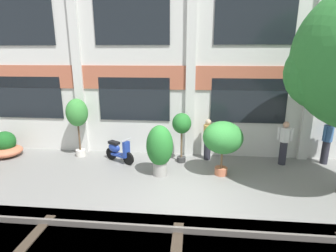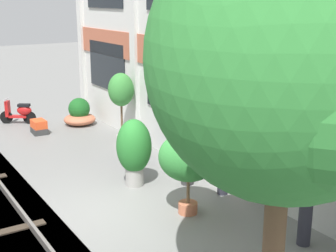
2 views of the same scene
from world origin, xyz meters
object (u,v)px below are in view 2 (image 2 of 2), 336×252
Objects in this scene: potted_plant_tall_urn at (188,130)px; resident_watching_tracks at (307,203)px; potted_plant_stone_basin at (134,149)px; resident_near_plants at (223,161)px; scooter_second_parked at (19,112)px; potted_plant_square_trough at (39,127)px; potted_plant_low_pan at (121,92)px; scooter_near_curb at (136,145)px; potted_plant_terracotta_small at (188,158)px; potted_plant_wide_bowl at (79,114)px; broadleaf_tree at (286,66)px.

potted_plant_tall_urn is 1.16× the size of resident_watching_tracks.
resident_near_plants is (1.66, 1.54, -0.12)m from potted_plant_stone_basin.
scooter_second_parked is 9.68m from resident_near_plants.
potted_plant_stone_basin reaches higher than scooter_second_parked.
resident_near_plants is at bearing 15.52° from potted_plant_square_trough.
potted_plant_square_trough is at bearing -165.19° from potted_plant_tall_urn.
scooter_near_curb is (1.67, -0.40, -1.27)m from potted_plant_low_pan.
resident_watching_tracks is at bearing 10.38° from potted_plant_square_trough.
potted_plant_stone_basin is 2.10m from potted_plant_terracotta_small.
resident_near_plants is (9.38, 2.33, 0.42)m from scooter_second_parked.
resident_near_plants reaches higher than potted_plant_wide_bowl.
scooter_near_curb is (-3.79, 0.75, -0.86)m from potted_plant_terracotta_small.
scooter_near_curb reaches higher than potted_plant_square_trough.
potted_plant_tall_urn is 2.60m from scooter_near_curb.
potted_plant_wide_bowl is at bearing -12.72° from resident_near_plants.
potted_plant_stone_basin is 0.74× the size of potted_plant_low_pan.
potted_plant_low_pan reaches higher than potted_plant_tall_urn.
potted_plant_low_pan is at bearing 177.16° from potted_plant_tall_urn.
resident_watching_tracks is at bearing 2.22° from potted_plant_tall_urn.
broadleaf_tree is 3.69m from resident_watching_tracks.
resident_watching_tracks is at bearing 25.15° from potted_plant_terracotta_small.
resident_watching_tracks is 1.02× the size of resident_near_plants.
potted_plant_stone_basin is 4.61m from resident_watching_tracks.
potted_plant_low_pan is (-3.39, 1.38, 0.73)m from potted_plant_stone_basin.
potted_plant_wide_bowl reaches higher than scooter_second_parked.
resident_watching_tracks is at bearing 159.57° from resident_near_plants.
potted_plant_wide_bowl is 2.33m from scooter_second_parked.
potted_plant_tall_urn is 1.52× the size of scooter_near_curb.
scooter_second_parked is (-1.72, -0.20, 0.21)m from potted_plant_square_trough.
potted_plant_square_trough is (-8.07, -0.81, -1.06)m from potted_plant_terracotta_small.
broadleaf_tree is 3.06× the size of potted_plant_tall_urn.
potted_plant_square_trough is 1.75m from scooter_second_parked.
resident_watching_tracks is (7.81, -0.06, -0.83)m from potted_plant_low_pan.
potted_plant_low_pan is at bearing 36.97° from potted_plant_square_trough.
potted_plant_tall_urn reaches higher than resident_near_plants.
potted_plant_wide_bowl reaches higher than scooter_near_curb.
broadleaf_tree is 4.95× the size of scooter_second_parked.
potted_plant_wide_bowl is at bearing 101.86° from potted_plant_square_trough.
potted_plant_terracotta_small is 9.88m from scooter_second_parked.
potted_plant_tall_urn is at bearing 138.64° from scooter_second_parked.
broadleaf_tree is 9.40m from potted_plant_low_pan.
broadleaf_tree is 3.13× the size of potted_plant_terracotta_small.
potted_plant_wide_bowl is 1.01× the size of scooter_second_parked.
resident_near_plants is (-3.88, 2.22, -2.91)m from broadleaf_tree.
broadleaf_tree is at bearing -0.46° from potted_plant_square_trough.
broadleaf_tree reaches higher than scooter_second_parked.
broadleaf_tree reaches higher than potted_plant_square_trough.
potted_plant_terracotta_small is 1.16× the size of resident_near_plants.
potted_plant_terracotta_small is 1.49× the size of scooter_near_curb.
scooter_near_curb is (-2.39, -0.20, -1.00)m from potted_plant_tall_urn.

